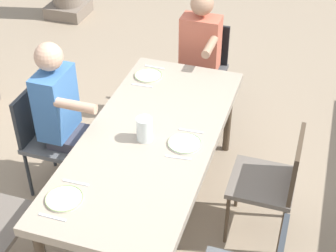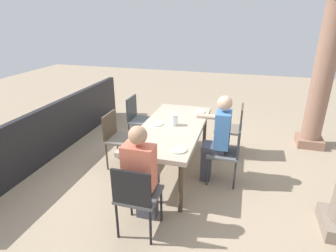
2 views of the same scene
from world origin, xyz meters
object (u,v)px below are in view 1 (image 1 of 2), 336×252
Objects in this scene: water_pitcher at (144,130)px; diner_man_white at (198,59)px; chair_head_east at (202,65)px; chair_mid_north at (48,133)px; plate_1 at (185,143)px; plate_2 at (148,75)px; dining_table at (150,143)px; chair_mid_south at (274,179)px; plate_0 at (64,199)px; diner_woman_green at (66,118)px.

diner_man_white is at bearing -1.18° from water_pitcher.
chair_mid_north is at bearing 147.39° from chair_head_east.
chair_head_east is at bearing 1.02° from diner_man_white.
plate_1 is at bearing -170.19° from chair_head_east.
diner_man_white is 5.61× the size of plate_2.
chair_head_east is (1.43, 0.00, -0.16)m from dining_table.
chair_mid_south reaches higher than chair_head_east.
plate_0 is at bearing 159.89° from water_pitcher.
diner_man_white is 1.31m from water_pitcher.
plate_2 is 0.82m from water_pitcher.
dining_table is at bearing -30.06° from water_pitcher.
water_pitcher is (-0.78, -0.25, 0.07)m from plate_2.
chair_mid_south is 1.56m from diner_woman_green.
diner_woman_green is at bearing 153.02° from chair_head_east.
dining_table is 0.79m from plate_2.
diner_woman_green is at bearing 84.36° from plate_1.
chair_mid_north is (0.08, 0.86, -0.17)m from dining_table.
chair_mid_north is at bearing 81.51° from water_pitcher.
diner_man_white reaches higher than chair_mid_south.
chair_mid_south reaches higher than plate_2.
plate_0 is at bearing 125.58° from chair_mid_south.
diner_man_white is (1.17, 0.86, 0.15)m from chair_mid_south.
plate_2 is (0.66, -0.41, 0.07)m from diner_woman_green.
dining_table is 1.26m from diner_man_white.
chair_mid_south is 0.70× the size of diner_man_white.
diner_woman_green is at bearing 148.04° from plate_2.
water_pitcher is at bearing 98.06° from chair_mid_south.
diner_woman_green is at bearing 83.26° from dining_table.
diner_man_white is at bearing 36.16° from chair_mid_south.
diner_woman_green is 7.58× the size of water_pitcher.
diner_woman_green reaches higher than plate_1.
chair_mid_north is 0.69× the size of diner_man_white.
plate_2 is (0.66, 1.14, 0.23)m from chair_mid_south.
chair_head_east is 1.53m from diner_woman_green.
water_pitcher is at bearing 179.08° from chair_head_east.
diner_woman_green is 0.94m from plate_1.
chair_mid_north is 0.90m from water_pitcher.
diner_woman_green is (0.08, 0.69, 0.00)m from dining_table.
dining_table is 1.44m from chair_head_east.
chair_mid_north is 0.91m from plate_2.
chair_head_east is 3.90× the size of plate_0.
chair_mid_south reaches higher than plate_1.
plate_0 is 1.47m from plate_2.
chair_head_east is 3.85× the size of plate_1.
plate_1 is 0.28m from water_pitcher.
chair_mid_north is 0.99× the size of chair_head_east.
plate_0 and plate_2 have the same top height.
diner_man_white is at bearing -0.14° from dining_table.
plate_2 is (1.47, 0.00, 0.00)m from plate_0.
chair_head_east is at bearing -7.27° from plate_0.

